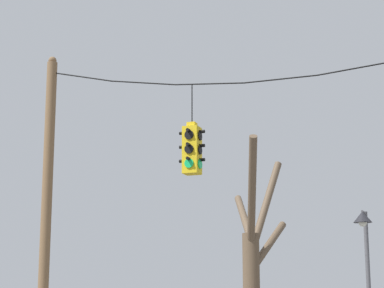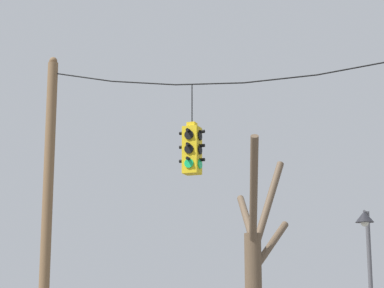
{
  "view_description": "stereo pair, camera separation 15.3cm",
  "coord_description": "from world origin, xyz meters",
  "px_view_note": "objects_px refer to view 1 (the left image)",
  "views": [
    {
      "loc": [
        3.53,
        -15.02,
        1.81
      ],
      "look_at": [
        -1.98,
        -0.25,
        5.19
      ],
      "focal_mm": 70.0,
      "sensor_mm": 36.0,
      "label": 1
    },
    {
      "loc": [
        3.67,
        -14.97,
        1.81
      ],
      "look_at": [
        -1.98,
        -0.25,
        5.19
      ],
      "focal_mm": 70.0,
      "sensor_mm": 36.0,
      "label": 2
    }
  ],
  "objects_px": {
    "utility_pole_left": "(46,216)",
    "street_lamp": "(365,248)",
    "bare_tree": "(254,265)",
    "traffic_light_over_intersection": "(192,150)"
  },
  "relations": [
    {
      "from": "utility_pole_left",
      "to": "street_lamp",
      "type": "relative_size",
      "value": 1.77
    },
    {
      "from": "bare_tree",
      "to": "street_lamp",
      "type": "bearing_deg",
      "value": -5.41
    },
    {
      "from": "utility_pole_left",
      "to": "bare_tree",
      "type": "bearing_deg",
      "value": 61.76
    },
    {
      "from": "utility_pole_left",
      "to": "bare_tree",
      "type": "distance_m",
      "value": 6.83
    },
    {
      "from": "street_lamp",
      "to": "bare_tree",
      "type": "xyz_separation_m",
      "value": [
        -3.18,
        0.3,
        -0.39
      ]
    },
    {
      "from": "utility_pole_left",
      "to": "bare_tree",
      "type": "height_order",
      "value": "utility_pole_left"
    },
    {
      "from": "utility_pole_left",
      "to": "street_lamp",
      "type": "height_order",
      "value": "utility_pole_left"
    },
    {
      "from": "traffic_light_over_intersection",
      "to": "street_lamp",
      "type": "distance_m",
      "value": 6.58
    },
    {
      "from": "traffic_light_over_intersection",
      "to": "street_lamp",
      "type": "height_order",
      "value": "traffic_light_over_intersection"
    },
    {
      "from": "street_lamp",
      "to": "bare_tree",
      "type": "distance_m",
      "value": 3.22
    }
  ]
}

